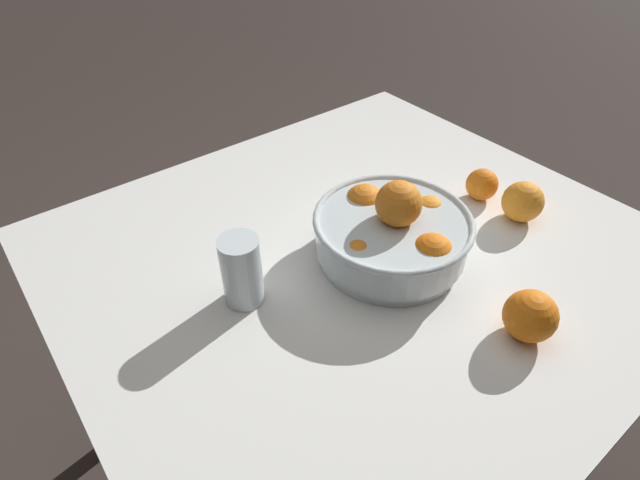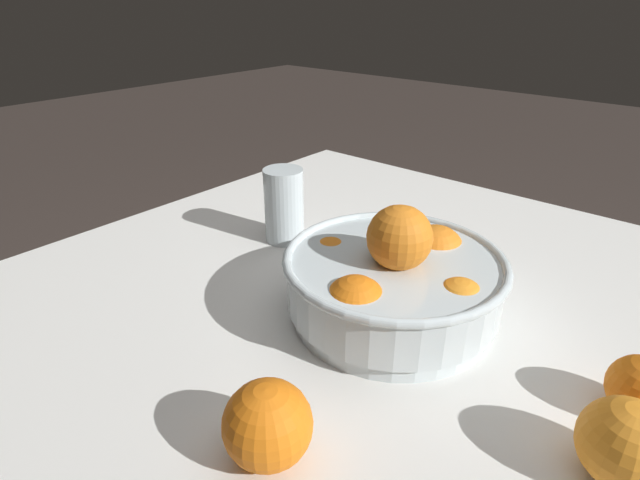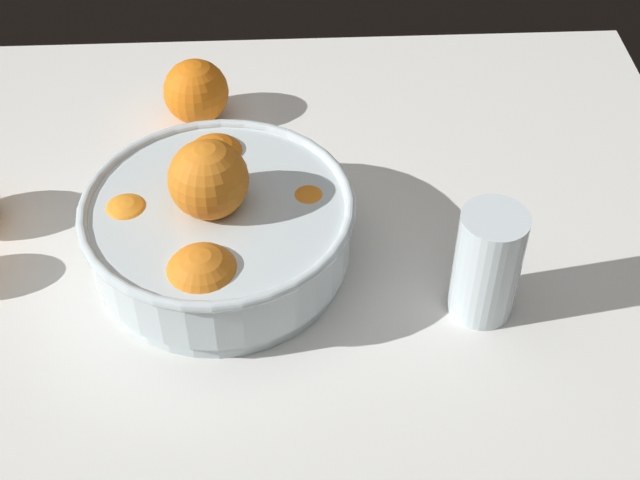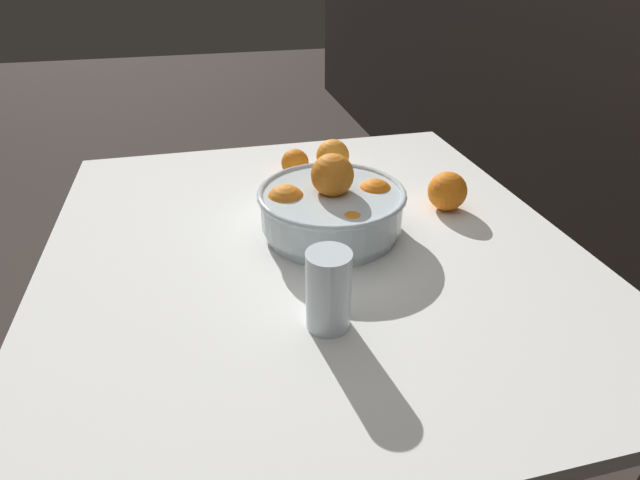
{
  "view_description": "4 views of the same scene",
  "coord_description": "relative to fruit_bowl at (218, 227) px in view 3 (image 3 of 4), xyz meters",
  "views": [
    {
      "loc": [
        0.51,
        0.52,
        1.39
      ],
      "look_at": [
        0.09,
        -0.01,
        0.83
      ],
      "focal_mm": 28.0,
      "sensor_mm": 36.0,
      "label": 1
    },
    {
      "loc": [
        -0.32,
        0.53,
        1.16
      ],
      "look_at": [
        0.1,
        0.04,
        0.83
      ],
      "focal_mm": 28.0,
      "sensor_mm": 36.0,
      "label": 2
    },
    {
      "loc": [
        0.05,
        -0.63,
        1.47
      ],
      "look_at": [
        0.08,
        0.02,
        0.82
      ],
      "focal_mm": 50.0,
      "sensor_mm": 36.0,
      "label": 3
    },
    {
      "loc": [
        0.81,
        -0.18,
        1.27
      ],
      "look_at": [
        0.07,
        0.0,
        0.81
      ],
      "focal_mm": 28.0,
      "sensor_mm": 36.0,
      "label": 4
    }
  ],
  "objects": [
    {
      "name": "dining_table",
      "position": [
        0.03,
        -0.05,
        -0.14
      ],
      "size": [
        1.08,
        1.0,
        0.76
      ],
      "color": "white",
      "rests_on": "ground_plane"
    },
    {
      "name": "fruit_bowl",
      "position": [
        0.0,
        0.0,
        0.0
      ],
      "size": [
        0.29,
        0.29,
        0.16
      ],
      "color": "silver",
      "rests_on": "dining_table"
    },
    {
      "name": "juice_glass",
      "position": [
        0.27,
        -0.08,
        0.0
      ],
      "size": [
        0.07,
        0.07,
        0.13
      ],
      "color": "#F4A314",
      "rests_on": "dining_table"
    },
    {
      "name": "orange_loose_front",
      "position": [
        -0.04,
        0.27,
        -0.01
      ],
      "size": [
        0.08,
        0.08,
        0.08
      ],
      "primitive_type": "sphere",
      "color": "orange",
      "rests_on": "dining_table"
    }
  ]
}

